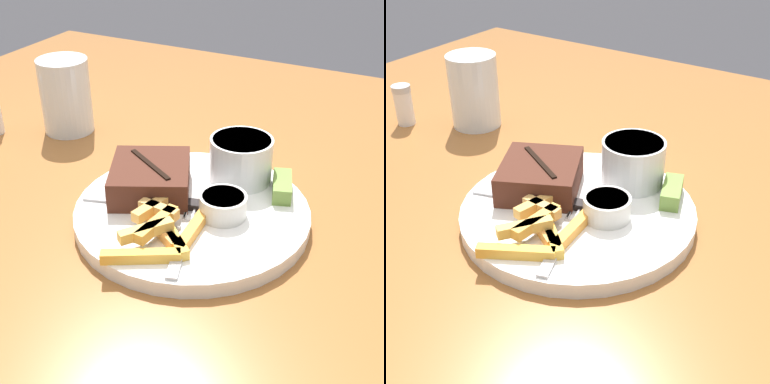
# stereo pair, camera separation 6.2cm
# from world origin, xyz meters

# --- Properties ---
(dining_table) EXTENTS (1.21, 1.32, 0.77)m
(dining_table) POSITION_xyz_m (0.00, 0.00, 0.69)
(dining_table) COLOR #935B2D
(dining_table) RESTS_ON ground_plane
(dinner_plate) EXTENTS (0.28, 0.28, 0.02)m
(dinner_plate) POSITION_xyz_m (0.00, 0.00, 0.77)
(dinner_plate) COLOR white
(dinner_plate) RESTS_ON dining_table
(steak_portion) EXTENTS (0.13, 0.13, 0.04)m
(steak_portion) POSITION_xyz_m (0.01, 0.06, 0.80)
(steak_portion) COLOR #472319
(steak_portion) RESTS_ON dinner_plate
(fries_pile) EXTENTS (0.14, 0.09, 0.02)m
(fries_pile) POSITION_xyz_m (-0.07, 0.00, 0.79)
(fries_pile) COLOR #ED9E4C
(fries_pile) RESTS_ON dinner_plate
(coleslaw_cup) EXTENTS (0.08, 0.08, 0.06)m
(coleslaw_cup) POSITION_xyz_m (0.08, -0.02, 0.81)
(coleslaw_cup) COLOR white
(coleslaw_cup) RESTS_ON dinner_plate
(dipping_sauce_cup) EXTENTS (0.05, 0.05, 0.03)m
(dipping_sauce_cup) POSITION_xyz_m (-0.00, -0.04, 0.80)
(dipping_sauce_cup) COLOR silver
(dipping_sauce_cup) RESTS_ON dinner_plate
(pickle_spear) EXTENTS (0.06, 0.04, 0.02)m
(pickle_spear) POSITION_xyz_m (0.08, -0.08, 0.79)
(pickle_spear) COLOR olive
(pickle_spear) RESTS_ON dinner_plate
(fork_utensil) EXTENTS (0.13, 0.05, 0.00)m
(fork_utensil) POSITION_xyz_m (-0.07, -0.02, 0.78)
(fork_utensil) COLOR #B7B7BC
(fork_utensil) RESTS_ON dinner_plate
(knife_utensil) EXTENTS (0.07, 0.16, 0.01)m
(knife_utensil) POSITION_xyz_m (-0.01, 0.03, 0.79)
(knife_utensil) COLOR #B7B7BC
(knife_utensil) RESTS_ON dinner_plate
(drinking_glass) EXTENTS (0.08, 0.08, 0.11)m
(drinking_glass) POSITION_xyz_m (0.13, 0.29, 0.82)
(drinking_glass) COLOR silver
(drinking_glass) RESTS_ON dining_table
(salt_shaker) EXTENTS (0.03, 0.03, 0.07)m
(salt_shaker) POSITION_xyz_m (0.07, 0.38, 0.80)
(salt_shaker) COLOR white
(salt_shaker) RESTS_ON dining_table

